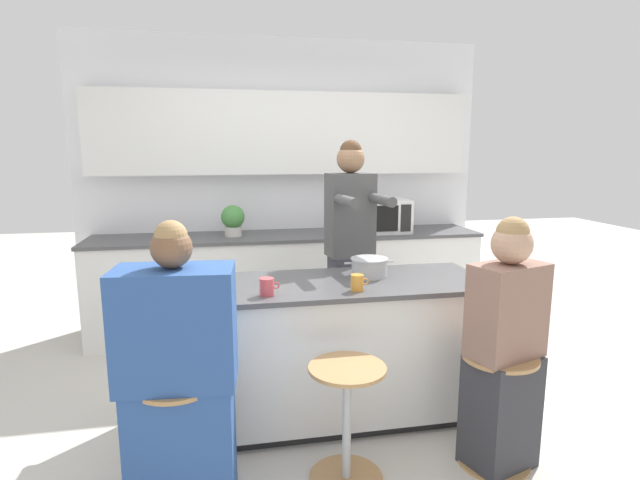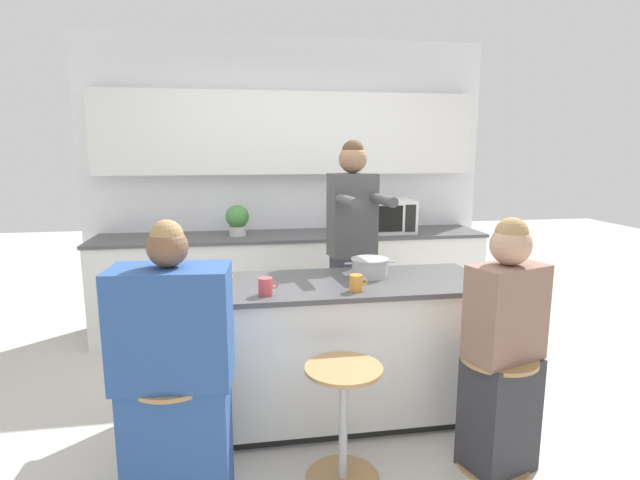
# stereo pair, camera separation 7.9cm
# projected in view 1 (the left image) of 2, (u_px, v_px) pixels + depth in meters

# --- Properties ---
(ground_plane) EXTENTS (16.00, 16.00, 0.00)m
(ground_plane) POSITION_uv_depth(u_px,v_px,m) (322.00, 415.00, 3.20)
(ground_plane) COLOR beige
(wall_back) EXTENTS (3.81, 0.22, 2.70)m
(wall_back) POSITION_uv_depth(u_px,v_px,m) (284.00, 164.00, 4.74)
(wall_back) COLOR white
(wall_back) RESTS_ON ground_plane
(back_counter) EXTENTS (3.54, 0.63, 0.91)m
(back_counter) POSITION_uv_depth(u_px,v_px,m) (289.00, 282.00, 4.64)
(back_counter) COLOR white
(back_counter) RESTS_ON ground_plane
(kitchen_island) EXTENTS (2.05, 0.71, 0.88)m
(kitchen_island) POSITION_uv_depth(u_px,v_px,m) (322.00, 349.00, 3.12)
(kitchen_island) COLOR black
(kitchen_island) RESTS_ON ground_plane
(bar_stool_leftmost) EXTENTS (0.39, 0.39, 0.62)m
(bar_stool_leftmost) POSITION_uv_depth(u_px,v_px,m) (179.00, 434.00, 2.36)
(bar_stool_leftmost) COLOR tan
(bar_stool_leftmost) RESTS_ON ground_plane
(bar_stool_center) EXTENTS (0.39, 0.39, 0.62)m
(bar_stool_center) POSITION_uv_depth(u_px,v_px,m) (347.00, 416.00, 2.52)
(bar_stool_center) COLOR tan
(bar_stool_center) RESTS_ON ground_plane
(bar_stool_rightmost) EXTENTS (0.39, 0.39, 0.62)m
(bar_stool_rightmost) POSITION_uv_depth(u_px,v_px,m) (497.00, 403.00, 2.65)
(bar_stool_rightmost) COLOR tan
(bar_stool_rightmost) RESTS_ON ground_plane
(person_cooking) EXTENTS (0.38, 0.58, 1.75)m
(person_cooking) POSITION_uv_depth(u_px,v_px,m) (350.00, 258.00, 3.68)
(person_cooking) COLOR #383842
(person_cooking) RESTS_ON ground_plane
(person_wrapped_blanket) EXTENTS (0.55, 0.33, 1.38)m
(person_wrapped_blanket) POSITION_uv_depth(u_px,v_px,m) (179.00, 379.00, 2.29)
(person_wrapped_blanket) COLOR #2D5193
(person_wrapped_blanket) RESTS_ON ground_plane
(person_seated_near) EXTENTS (0.44, 0.36, 1.35)m
(person_seated_near) POSITION_uv_depth(u_px,v_px,m) (504.00, 355.00, 2.60)
(person_seated_near) COLOR #333338
(person_seated_near) RESTS_ON ground_plane
(cooking_pot) EXTENTS (0.33, 0.24, 0.12)m
(cooking_pot) POSITION_uv_depth(u_px,v_px,m) (369.00, 267.00, 3.18)
(cooking_pot) COLOR #B7BABC
(cooking_pot) RESTS_ON kitchen_island
(fruit_bowl) EXTENTS (0.19, 0.19, 0.08)m
(fruit_bowl) POSITION_uv_depth(u_px,v_px,m) (163.00, 292.00, 2.69)
(fruit_bowl) COLOR silver
(fruit_bowl) RESTS_ON kitchen_island
(coffee_cup_near) EXTENTS (0.11, 0.07, 0.09)m
(coffee_cup_near) POSITION_uv_depth(u_px,v_px,m) (357.00, 283.00, 2.85)
(coffee_cup_near) COLOR orange
(coffee_cup_near) RESTS_ON kitchen_island
(coffee_cup_far) EXTENTS (0.11, 0.08, 0.10)m
(coffee_cup_far) POSITION_uv_depth(u_px,v_px,m) (267.00, 287.00, 2.76)
(coffee_cup_far) COLOR #DB4C51
(coffee_cup_far) RESTS_ON kitchen_island
(banana_bunch) EXTENTS (0.16, 0.12, 0.05)m
(banana_bunch) POSITION_uv_depth(u_px,v_px,m) (221.00, 275.00, 3.11)
(banana_bunch) COLOR yellow
(banana_bunch) RESTS_ON kitchen_island
(microwave) EXTENTS (0.54, 0.40, 0.31)m
(microwave) POSITION_uv_depth(u_px,v_px,m) (379.00, 216.00, 4.66)
(microwave) COLOR white
(microwave) RESTS_ON back_counter
(potted_plant) EXTENTS (0.21, 0.21, 0.28)m
(potted_plant) POSITION_uv_depth(u_px,v_px,m) (233.00, 219.00, 4.44)
(potted_plant) COLOR beige
(potted_plant) RESTS_ON back_counter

